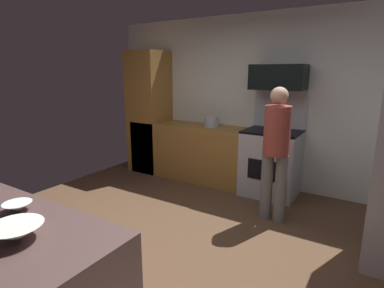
# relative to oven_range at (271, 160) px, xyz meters

# --- Properties ---
(ground_plane) EXTENTS (5.20, 4.80, 0.02)m
(ground_plane) POSITION_rel_oven_range_xyz_m (-0.35, -1.97, -0.52)
(ground_plane) COLOR brown
(wall_back) EXTENTS (5.20, 0.12, 2.60)m
(wall_back) POSITION_rel_oven_range_xyz_m (-0.35, 0.37, 0.79)
(wall_back) COLOR silver
(wall_back) RESTS_ON ground
(lower_cabinet_run) EXTENTS (2.40, 0.60, 0.90)m
(lower_cabinet_run) POSITION_rel_oven_range_xyz_m (-1.25, 0.01, -0.06)
(lower_cabinet_run) COLOR #A07034
(lower_cabinet_run) RESTS_ON ground
(cabinet_column) EXTENTS (0.60, 0.60, 2.10)m
(cabinet_column) POSITION_rel_oven_range_xyz_m (-2.25, 0.01, 0.54)
(cabinet_column) COLOR #A07034
(cabinet_column) RESTS_ON ground
(oven_range) EXTENTS (0.76, 0.65, 1.51)m
(oven_range) POSITION_rel_oven_range_xyz_m (0.00, 0.00, 0.00)
(oven_range) COLOR #B4BBC4
(oven_range) RESTS_ON ground
(microwave) EXTENTS (0.74, 0.38, 0.34)m
(microwave) POSITION_rel_oven_range_xyz_m (0.00, 0.09, 1.17)
(microwave) COLOR black
(microwave) RESTS_ON oven_range
(person_cook) EXTENTS (0.31, 0.30, 1.60)m
(person_cook) POSITION_rel_oven_range_xyz_m (0.28, -0.79, 0.38)
(person_cook) COLOR slate
(person_cook) RESTS_ON ground
(mixing_bowl_small) EXTENTS (0.17, 0.17, 0.06)m
(mixing_bowl_small) POSITION_rel_oven_range_xyz_m (-0.61, -3.28, 0.41)
(mixing_bowl_small) COLOR white
(mixing_bowl_small) RESTS_ON counter_island
(mixing_bowl_prep) EXTENTS (0.28, 0.28, 0.09)m
(mixing_bowl_prep) POSITION_rel_oven_range_xyz_m (-0.27, -3.48, 0.43)
(mixing_bowl_prep) COLOR white
(mixing_bowl_prep) RESTS_ON counter_island
(stock_pot) EXTENTS (0.23, 0.23, 0.17)m
(stock_pot) POSITION_rel_oven_range_xyz_m (-0.99, 0.01, 0.47)
(stock_pot) COLOR #B0BEC4
(stock_pot) RESTS_ON lower_cabinet_run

